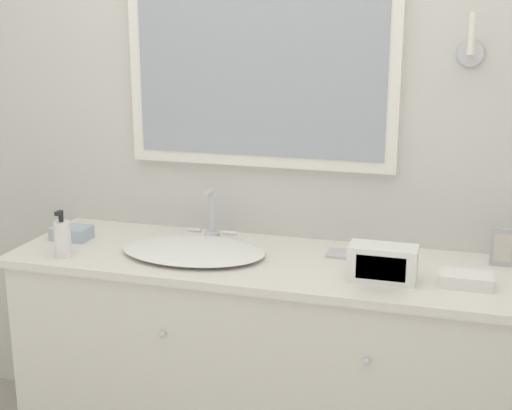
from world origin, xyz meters
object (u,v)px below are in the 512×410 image
object	(u,v)px
sink_basin	(194,249)
picture_frame	(503,248)
soap_bottle	(62,238)
appliance_box	(383,263)

from	to	relation	value
sink_basin	picture_frame	size ratio (longest dim) A/B	3.92
soap_bottle	appliance_box	xyz separation A→B (m)	(1.15, 0.09, -0.01)
soap_bottle	picture_frame	size ratio (longest dim) A/B	1.27
sink_basin	picture_frame	distance (m)	1.10
soap_bottle	picture_frame	bearing A→B (deg)	12.77
appliance_box	picture_frame	world-z (taller)	picture_frame
soap_bottle	sink_basin	bearing A→B (deg)	19.94
soap_bottle	appliance_box	size ratio (longest dim) A/B	0.78
sink_basin	soap_bottle	xyz separation A→B (m)	(-0.45, -0.16, 0.05)
appliance_box	sink_basin	bearing A→B (deg)	173.82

